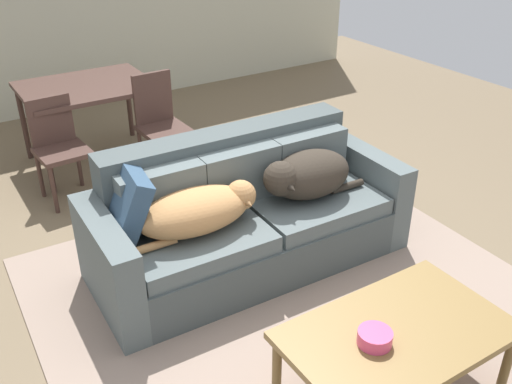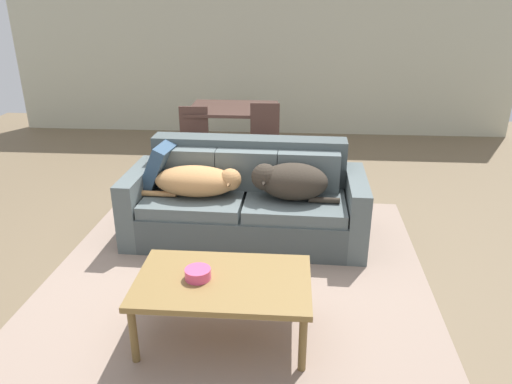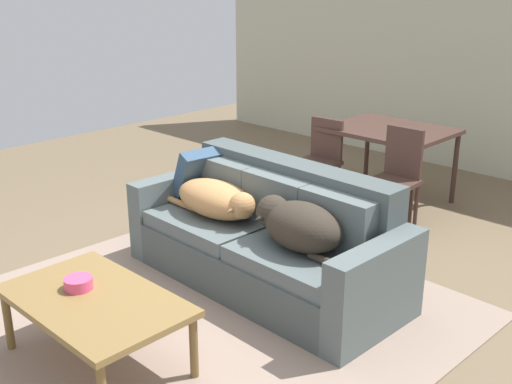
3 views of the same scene
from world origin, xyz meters
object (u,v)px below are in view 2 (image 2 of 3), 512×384
dog_on_left_cushion (198,181)px  dining_table (233,113)px  coffee_table (223,285)px  throw_pillow_by_left_arm (160,166)px  couch (246,202)px  dining_chair_near_right (265,138)px  dog_on_right_cushion (289,181)px  dining_chair_near_left (193,138)px  bowl_on_coffee_table (198,274)px

dog_on_left_cushion → dining_table: (0.05, 2.28, 0.09)m
dining_table → coffee_table: bearing=-84.4°
dog_on_left_cushion → coffee_table: bearing=-71.7°
dog_on_left_cushion → dining_table: bearing=90.4°
dining_table → throw_pillow_by_left_arm: bearing=-102.1°
couch → dining_chair_near_right: dining_chair_near_right is taller
dog_on_right_cushion → dining_chair_near_left: size_ratio=0.91×
dog_on_left_cushion → dog_on_right_cushion: size_ratio=1.18×
dog_on_right_cushion → dining_table: (-0.77, 2.30, 0.06)m
dining_chair_near_left → dining_chair_near_right: dining_chair_near_right is taller
coffee_table → bowl_on_coffee_table: bowl_on_coffee_table is taller
throw_pillow_by_left_arm → bowl_on_coffee_table: throw_pillow_by_left_arm is taller
coffee_table → bowl_on_coffee_table: 0.18m
dog_on_right_cushion → dining_chair_near_right: size_ratio=0.85×
dog_on_right_cushion → dining_chair_near_right: 1.77m
dog_on_right_cushion → bowl_on_coffee_table: size_ratio=4.60×
dining_chair_near_right → bowl_on_coffee_table: bearing=-96.6°
coffee_table → dining_chair_near_left: bearing=104.5°
couch → bowl_on_coffee_table: bearing=-95.2°
couch → throw_pillow_by_left_arm: bearing=176.6°
bowl_on_coffee_table → dining_table: 3.64m
coffee_table → dining_table: dining_table is taller
dog_on_left_cushion → dining_chair_near_right: bearing=75.5°
dog_on_right_cushion → dining_table: dog_on_right_cushion is taller
dog_on_left_cushion → dining_chair_near_left: bearing=104.4°
bowl_on_coffee_table → coffee_table: bearing=0.2°
dining_table → couch: bearing=-80.3°
dining_chair_near_left → throw_pillow_by_left_arm: bearing=-93.9°
dog_on_left_cushion → dining_chair_near_right: (0.50, 1.72, -0.08)m
couch → dining_chair_near_left: bearing=118.2°
throw_pillow_by_left_arm → coffee_table: (0.80, -1.54, -0.26)m
dining_chair_near_left → dining_chair_near_right: (0.89, -0.03, 0.03)m
couch → dog_on_left_cushion: (-0.42, -0.13, 0.25)m
dog_on_right_cushion → dining_table: bearing=110.0°
dog_on_right_cushion → throw_pillow_by_left_arm: 1.23m
dog_on_right_cushion → dining_chair_near_left: 2.15m
dining_table → dining_chair_near_left: 0.73m
dog_on_right_cushion → coffee_table: 1.41m
coffee_table → dining_chair_near_left: (-0.80, 3.09, 0.09)m
bowl_on_coffee_table → dining_chair_near_right: dining_chair_near_right is taller
dining_chair_near_left → coffee_table: bearing=-79.2°
throw_pillow_by_left_arm → bowl_on_coffee_table: 1.68m
dog_on_left_cushion → bowl_on_coffee_table: dog_on_left_cushion is taller
coffee_table → dining_chair_near_right: (0.09, 3.07, 0.11)m
couch → bowl_on_coffee_table: size_ratio=12.96×
couch → dog_on_left_cushion: bearing=-161.6°
dining_chair_near_left → dining_table: bearing=46.8°
throw_pillow_by_left_arm → dining_chair_near_right: bearing=59.5°
couch → dog_on_left_cushion: 0.50m
couch → throw_pillow_by_left_arm: 0.88m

